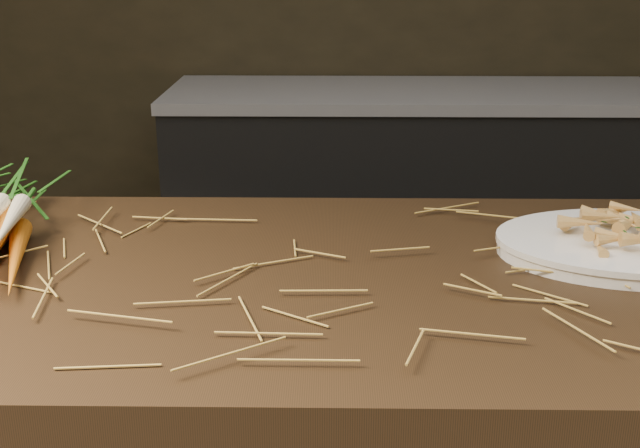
# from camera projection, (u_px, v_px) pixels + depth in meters

# --- Properties ---
(back_counter) EXTENTS (1.82, 0.62, 0.84)m
(back_counter) POSITION_uv_depth(u_px,v_px,m) (414.00, 199.00, 3.05)
(back_counter) COLOR black
(back_counter) RESTS_ON ground
(straw_bedding) EXTENTS (1.40, 0.60, 0.02)m
(straw_bedding) POSITION_uv_depth(u_px,v_px,m) (340.00, 266.00, 1.12)
(straw_bedding) COLOR olive
(straw_bedding) RESTS_ON main_counter
(serving_platter) EXTENTS (0.42, 0.28, 0.02)m
(serving_platter) POSITION_uv_depth(u_px,v_px,m) (639.00, 248.00, 1.18)
(serving_platter) COLOR white
(serving_platter) RESTS_ON main_counter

